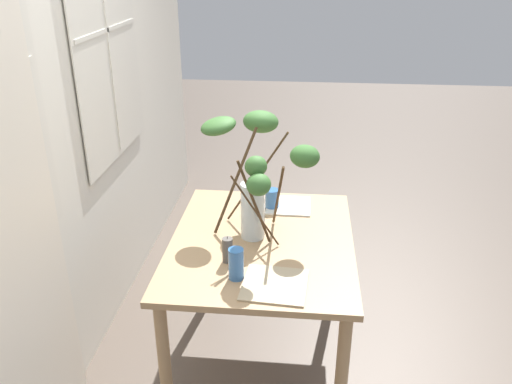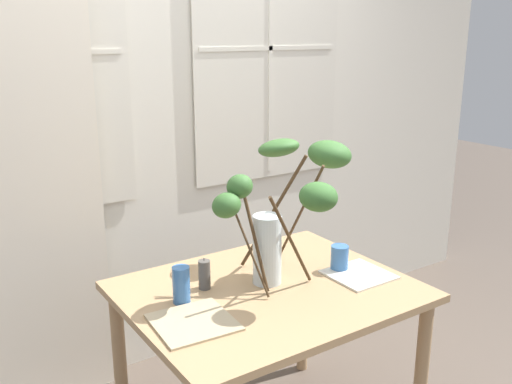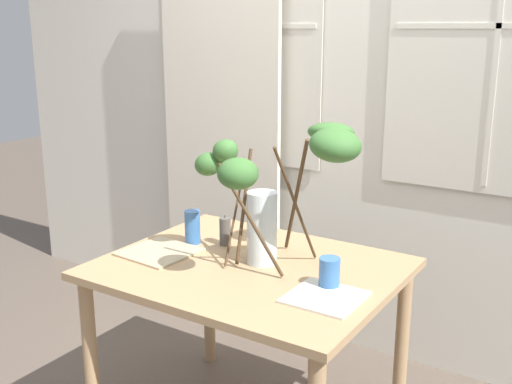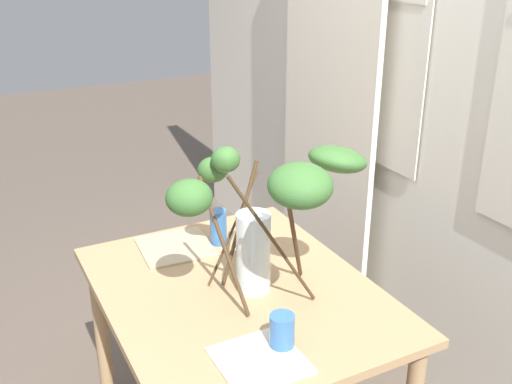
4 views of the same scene
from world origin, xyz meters
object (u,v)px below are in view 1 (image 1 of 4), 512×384
Objects in this scene: drinking_glass_blue_left at (236,264)px; pillar_candle at (228,250)px; dining_table at (262,257)px; vase_with_branches at (257,164)px; drinking_glass_blue_right at (272,199)px; plate_square_left at (275,285)px; plate_square_right at (288,206)px.

drinking_glass_blue_left reaches higher than pillar_candle.
dining_table is 7.75× the size of drinking_glass_blue_left.
drinking_glass_blue_right is at bearing -14.40° from vase_with_branches.
dining_table is 0.40m from drinking_glass_blue_left.
vase_with_branches is at bearing 17.86° from dining_table.
plate_square_left and plate_square_right have the same top height.
drinking_glass_blue_right is at bearing -3.93° from dining_table.
drinking_glass_blue_left is 1.10× the size of pillar_candle.
pillar_candle is (0.17, 0.23, 0.06)m from plate_square_left.
drinking_glass_blue_left reaches higher than dining_table.
plate_square_left is at bearing 178.00° from plate_square_right.
drinking_glass_blue_left is at bearing 171.34° from drinking_glass_blue_right.
drinking_glass_blue_left is 0.72m from drinking_glass_blue_right.
pillar_candle is at bearing 164.01° from drinking_glass_blue_right.
pillar_candle is (-0.34, 0.10, -0.30)m from vase_with_branches.
drinking_glass_blue_right reaches higher than plate_square_left.
dining_table is 0.31m from pillar_candle.
drinking_glass_blue_right reaches higher than dining_table.
plate_square_right is at bearing -71.82° from drinking_glass_blue_right.
plate_square_left is (-0.76, -0.06, -0.05)m from drinking_glass_blue_right.
plate_square_left is at bearing -167.18° from dining_table.
drinking_glass_blue_left is 0.19m from plate_square_left.
drinking_glass_blue_right is 0.41× the size of plate_square_left.
plate_square_right is at bearing -2.00° from plate_square_left.
plate_square_left is 1.12× the size of plate_square_right.
drinking_glass_blue_right is 0.85× the size of pillar_candle.
dining_table is 1.60× the size of vase_with_branches.
drinking_glass_blue_right is 0.11m from plate_square_right.
vase_with_branches is 2.57× the size of plate_square_left.
plate_square_left is (-0.04, -0.17, -0.07)m from drinking_glass_blue_left.
drinking_glass_blue_right is 0.46× the size of plate_square_right.
vase_with_branches is 6.30× the size of drinking_glass_blue_right.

